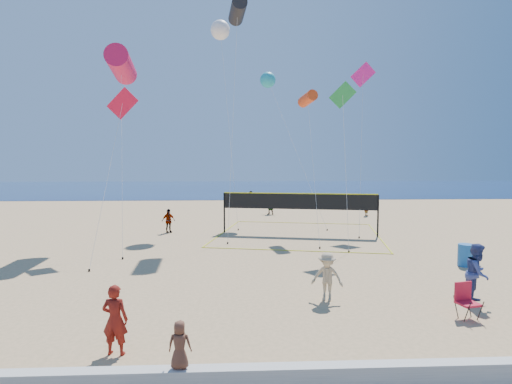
{
  "coord_description": "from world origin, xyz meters",
  "views": [
    {
      "loc": [
        -1.0,
        -10.13,
        4.36
      ],
      "look_at": [
        -0.42,
        2.0,
        3.49
      ],
      "focal_mm": 28.0,
      "sensor_mm": 36.0,
      "label": 1
    }
  ],
  "objects_px": {
    "camp_chair": "(466,298)",
    "trash_barrel": "(466,255)",
    "volleyball_net": "(299,206)",
    "woman": "(115,320)"
  },
  "relations": [
    {
      "from": "camp_chair",
      "to": "trash_barrel",
      "type": "bearing_deg",
      "value": 48.26
    },
    {
      "from": "trash_barrel",
      "to": "volleyball_net",
      "type": "relative_size",
      "value": 0.08
    },
    {
      "from": "woman",
      "to": "trash_barrel",
      "type": "bearing_deg",
      "value": -142.55
    },
    {
      "from": "woman",
      "to": "trash_barrel",
      "type": "distance_m",
      "value": 14.47
    },
    {
      "from": "camp_chair",
      "to": "trash_barrel",
      "type": "height_order",
      "value": "camp_chair"
    },
    {
      "from": "volleyball_net",
      "to": "trash_barrel",
      "type": "bearing_deg",
      "value": -41.36
    },
    {
      "from": "woman",
      "to": "camp_chair",
      "type": "distance_m",
      "value": 9.38
    },
    {
      "from": "camp_chair",
      "to": "volleyball_net",
      "type": "height_order",
      "value": "volleyball_net"
    },
    {
      "from": "camp_chair",
      "to": "volleyball_net",
      "type": "relative_size",
      "value": 0.1
    },
    {
      "from": "volleyball_net",
      "to": "woman",
      "type": "bearing_deg",
      "value": -101.76
    }
  ]
}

